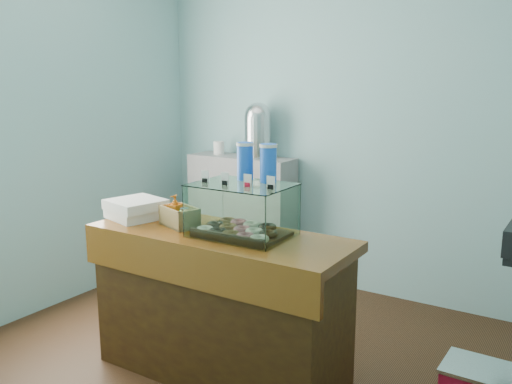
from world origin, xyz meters
The scene contains 8 objects.
ground centered at (0.00, 0.00, 0.00)m, with size 3.50×3.50×0.00m, color black.
room_shell centered at (0.03, 0.01, 1.71)m, with size 3.54×3.04×2.82m.
counter centered at (0.00, -0.25, 0.46)m, with size 1.60×0.60×0.90m.
back_shelf centered at (-0.90, 1.32, 0.55)m, with size 1.00×0.32×1.10m, color gray.
display_case centered at (0.15, -0.20, 1.07)m, with size 0.56×0.41×0.52m.
condiment_crate centered at (-0.30, -0.26, 0.97)m, with size 0.29×0.23×0.18m.
pastry_boxes centered at (-0.65, -0.26, 0.96)m, with size 0.39×0.39×0.12m.
coffee_urn centered at (-0.73, 1.33, 1.35)m, with size 0.26×0.26×0.48m.
Camera 1 is at (1.82, -2.70, 1.76)m, focal length 38.00 mm.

